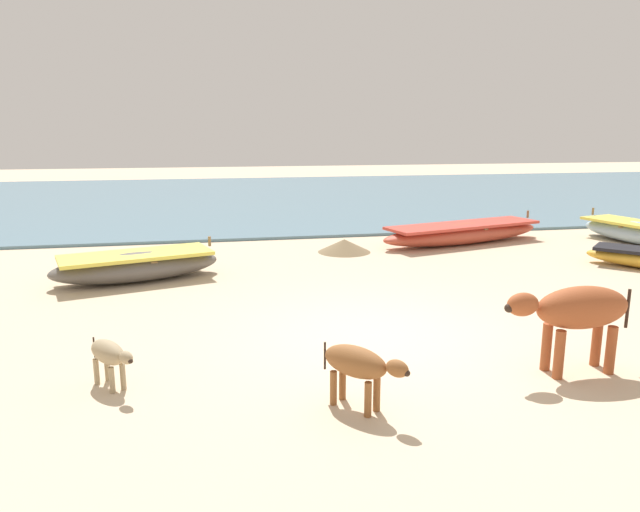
# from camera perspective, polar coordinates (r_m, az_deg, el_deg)

# --- Properties ---
(ground) EXTENTS (80.00, 80.00, 0.00)m
(ground) POSITION_cam_1_polar(r_m,az_deg,el_deg) (8.46, 5.97, -7.79)
(ground) COLOR beige
(sea_water) EXTENTS (60.00, 20.00, 0.08)m
(sea_water) POSITION_cam_1_polar(r_m,az_deg,el_deg) (25.58, -5.90, 5.77)
(sea_water) COLOR slate
(sea_water) RESTS_ON ground
(fishing_boat_0) EXTENTS (3.40, 1.99, 0.75)m
(fishing_boat_0) POSITION_cam_1_polar(r_m,az_deg,el_deg) (11.91, -17.47, -0.90)
(fishing_boat_0) COLOR #5B5651
(fishing_boat_0) RESTS_ON ground
(fishing_boat_3) EXTENTS (4.98, 2.32, 0.72)m
(fishing_boat_3) POSITION_cam_1_polar(r_m,az_deg,el_deg) (15.57, 13.84, 2.24)
(fishing_boat_3) COLOR #B74733
(fishing_boat_3) RESTS_ON ground
(cow_adult_rust) EXTENTS (1.67, 0.49, 1.08)m
(cow_adult_rust) POSITION_cam_1_polar(r_m,az_deg,el_deg) (7.62, 23.89, -4.96)
(cow_adult_rust) COLOR #9E4C28
(cow_adult_rust) RESTS_ON ground
(calf_near_dun) EXTENTS (0.63, 0.76, 0.55)m
(calf_near_dun) POSITION_cam_1_polar(r_m,az_deg,el_deg) (7.10, -19.92, -9.05)
(calf_near_dun) COLOR tan
(calf_near_dun) RESTS_ON ground
(calf_far_brown) EXTENTS (0.83, 0.91, 0.69)m
(calf_far_brown) POSITION_cam_1_polar(r_m,az_deg,el_deg) (6.18, 3.76, -10.58)
(calf_far_brown) COLOR brown
(calf_far_brown) RESTS_ON ground
(debris_pile_0) EXTENTS (1.78, 1.78, 0.32)m
(debris_pile_0) POSITION_cam_1_polar(r_m,az_deg,el_deg) (14.06, 2.39, 1.02)
(debris_pile_0) COLOR #7A6647
(debris_pile_0) RESTS_ON ground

